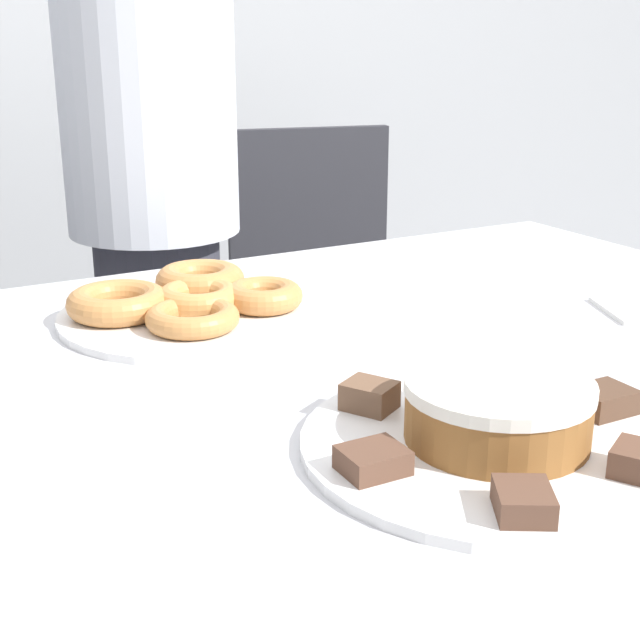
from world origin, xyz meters
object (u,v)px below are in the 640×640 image
(frosted_cake, at_px, (498,410))
(office_chair_right, at_px, (325,337))
(person_standing, at_px, (153,195))
(plate_cake, at_px, (495,444))
(plate_donuts, at_px, (200,314))

(frosted_cake, bearing_deg, office_chair_right, 67.61)
(person_standing, distance_m, plate_cake, 1.07)
(plate_cake, bearing_deg, frosted_cake, 97.13)
(plate_cake, bearing_deg, person_standing, 87.51)
(person_standing, relative_size, office_chair_right, 1.73)
(office_chair_right, relative_size, frosted_cake, 5.44)
(plate_cake, height_order, frosted_cake, frosted_cake)
(plate_donuts, distance_m, frosted_cake, 0.50)
(plate_donuts, relative_size, frosted_cake, 2.17)
(office_chair_right, distance_m, frosted_cake, 1.33)
(plate_cake, bearing_deg, plate_donuts, 100.44)
(person_standing, bearing_deg, plate_cake, -92.49)
(person_standing, bearing_deg, plate_donuts, -103.36)
(person_standing, relative_size, plate_cake, 4.47)
(person_standing, relative_size, plate_donuts, 4.32)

